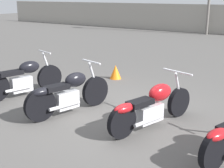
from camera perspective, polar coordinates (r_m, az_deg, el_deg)
name	(u,v)px	position (r m, az deg, el deg)	size (l,w,h in m)	color
ground_plane	(112,114)	(6.47, -0.04, -5.56)	(60.00, 60.00, 0.00)	#514F4C
motorcycle_slot_0	(22,79)	(7.79, -16.13, 0.97)	(0.78, 2.02, 1.03)	black
motorcycle_slot_1	(68,93)	(6.46, -8.08, -1.66)	(0.76, 1.98, 1.02)	black
motorcycle_slot_2	(152,106)	(5.79, 7.26, -3.95)	(0.88, 2.09, 0.96)	black
traffic_cone_near	(116,72)	(9.11, 0.65, 2.22)	(0.33, 0.33, 0.40)	orange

